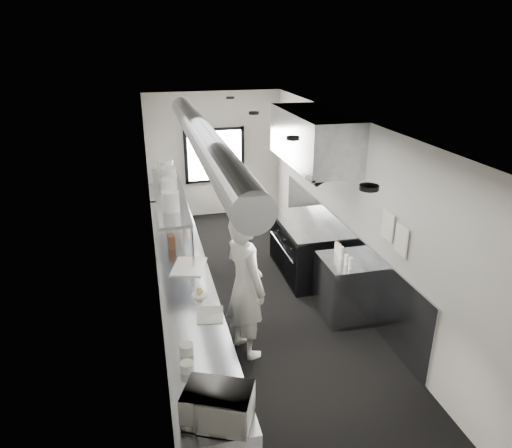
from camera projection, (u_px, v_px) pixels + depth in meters
floor at (256, 299)px, 7.45m from camera, size 3.00×8.00×0.01m
ceiling at (257, 122)px, 6.40m from camera, size 3.00×8.00×0.01m
wall_back at (214, 155)px, 10.53m from camera, size 3.00×0.02×2.80m
wall_front at (390, 415)px, 3.32m from camera, size 3.00×0.02×2.80m
wall_left at (153, 227)px, 6.60m from camera, size 0.02×8.00×2.80m
wall_right at (350, 209)px, 7.26m from camera, size 0.02×8.00×2.80m
wall_cladding at (338, 251)px, 7.84m from camera, size 0.03×5.50×1.10m
hvac_duct at (202, 137)px, 6.71m from camera, size 0.40×6.40×0.40m
service_window at (215, 156)px, 10.50m from camera, size 1.36×0.05×1.25m
exhaust_hood at (313, 138)px, 7.43m from camera, size 0.81×2.20×0.88m
prep_counter at (185, 300)px, 6.58m from camera, size 0.70×6.00×0.90m
pass_shelf at (170, 194)px, 7.52m from camera, size 0.45×3.00×0.68m
range at (305, 248)px, 8.13m from camera, size 0.88×1.60×0.94m
bottle_station at (343, 288)px, 6.90m from camera, size 0.65×0.80×0.90m
far_work_table at (168, 211)px, 9.92m from camera, size 0.70×1.20×0.90m
notice_sheet_a at (388, 226)px, 6.09m from camera, size 0.02×0.28×0.38m
notice_sheet_b at (401, 240)px, 5.80m from camera, size 0.02×0.28×0.38m
line_cook at (245, 286)px, 5.91m from camera, size 0.68×0.82×1.94m
microwave at (218, 406)px, 3.88m from camera, size 0.64×0.57×0.31m
deli_tub_a at (187, 367)px, 4.50m from camera, size 0.17×0.17×0.09m
deli_tub_b at (187, 349)px, 4.75m from camera, size 0.19×0.19×0.10m
newspaper at (210, 315)px, 5.41m from camera, size 0.35×0.41×0.01m
small_plate at (200, 295)px, 5.82m from camera, size 0.22×0.22×0.02m
pastry at (199, 291)px, 5.80m from camera, size 0.09×0.09×0.09m
cutting_board at (189, 267)px, 6.53m from camera, size 0.57×0.67×0.02m
knife_block at (171, 241)px, 7.09m from camera, size 0.11×0.20×0.21m
plate_stack_a at (171, 201)px, 6.65m from camera, size 0.30×0.30×0.29m
plate_stack_b at (168, 188)px, 7.20m from camera, size 0.26×0.26×0.30m
plate_stack_c at (169, 178)px, 7.63m from camera, size 0.31×0.31×0.35m
plate_stack_d at (166, 171)px, 7.93m from camera, size 0.30×0.30×0.40m
squeeze_bottle_a at (350, 263)px, 6.45m from camera, size 0.06×0.06×0.17m
squeeze_bottle_b at (346, 260)px, 6.57m from camera, size 0.07×0.07×0.16m
squeeze_bottle_c at (341, 253)px, 6.73m from camera, size 0.08×0.08×0.20m
squeeze_bottle_d at (339, 250)px, 6.85m from camera, size 0.08×0.08×0.18m
squeeze_bottle_e at (336, 247)px, 6.95m from camera, size 0.06×0.06×0.17m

